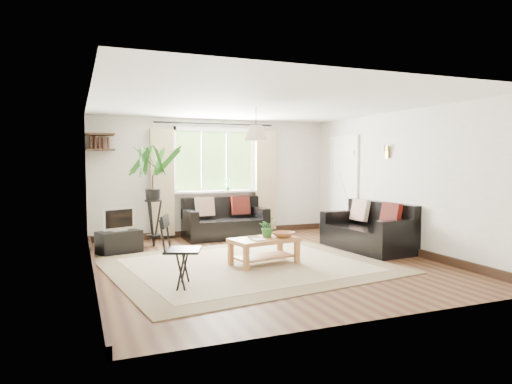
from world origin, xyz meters
name	(u,v)px	position (x,y,z in m)	size (l,w,h in m)	color
floor	(266,262)	(0.00, 0.00, 0.00)	(5.50, 5.50, 0.00)	#331711
ceiling	(266,104)	(0.00, 0.00, 2.40)	(5.50, 5.50, 0.00)	white
wall_back	(214,177)	(0.00, 2.75, 1.20)	(5.00, 0.02, 2.40)	beige
wall_front	(377,198)	(0.00, -2.75, 1.20)	(5.00, 0.02, 2.40)	beige
wall_left	(91,187)	(-2.50, 0.00, 1.20)	(0.02, 5.50, 2.40)	beige
wall_right	(400,181)	(2.50, 0.00, 1.20)	(0.02, 5.50, 2.40)	beige
rug	(247,265)	(-0.36, -0.12, 0.01)	(3.85, 3.30, 0.02)	beige
window	(215,161)	(0.00, 2.71, 1.55)	(2.50, 0.16, 2.16)	white
door	(344,187)	(2.47, 1.70, 1.00)	(0.06, 0.96, 2.06)	silver
corner_shelf	(100,142)	(-2.25, 2.50, 1.89)	(0.50, 0.50, 0.34)	black
pendant_lamp	(256,129)	(0.00, 0.40, 2.05)	(0.36, 0.36, 0.54)	beige
wall_sconce	(386,150)	(2.43, 0.30, 1.74)	(0.12, 0.12, 0.28)	beige
sofa_back	(225,219)	(0.09, 2.28, 0.38)	(1.63, 0.81, 0.77)	black
sofa_right	(367,227)	(2.02, 0.24, 0.39)	(0.83, 1.67, 0.78)	black
coffee_table	(264,251)	(-0.10, -0.18, 0.20)	(0.99, 0.54, 0.41)	brown
table_plant	(267,227)	(-0.02, -0.12, 0.56)	(0.28, 0.24, 0.31)	#2D6729
bowl	(283,234)	(0.20, -0.22, 0.44)	(0.32, 0.32, 0.08)	#995E34
book_a	(253,240)	(-0.33, -0.32, 0.41)	(0.16, 0.22, 0.02)	white
book_b	(249,237)	(-0.32, -0.11, 0.42)	(0.15, 0.21, 0.02)	#562E22
tv_stand	(119,242)	(-2.03, 1.53, 0.19)	(0.69, 0.39, 0.37)	black
tv	(119,219)	(-2.03, 1.53, 0.58)	(0.53, 0.18, 0.41)	#A5A5AA
palm_stand	(153,196)	(-1.39, 1.92, 0.91)	(0.71, 0.71, 1.83)	black
folding_chair	(183,251)	(-1.49, -0.93, 0.45)	(0.46, 0.46, 0.89)	black
sill_plant	(228,184)	(0.25, 2.63, 1.06)	(0.14, 0.10, 0.27)	#2D6023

